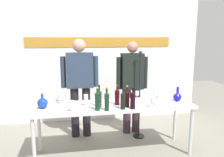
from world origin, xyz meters
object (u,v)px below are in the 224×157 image
at_px(wine_glass_left_1, 86,98).
at_px(wine_bottle_1, 117,96).
at_px(decanter_blue_left, 43,103).
at_px(decanter_blue_right, 177,97).
at_px(wine_bottle_2, 99,98).
at_px(wine_bottle_3, 97,100).
at_px(wine_bottle_0, 123,100).
at_px(wine_glass_right_2, 158,98).
at_px(wine_bottle_5, 107,101).
at_px(microphone_stand, 139,109).
at_px(presenter_left, 80,81).
at_px(presenter_right, 132,82).
at_px(wine_bottle_6, 133,100).
at_px(wine_glass_left_2, 72,104).
at_px(wine_glass_left_0, 60,97).
at_px(wine_glass_right_1, 152,100).
at_px(wine_glass_right_3, 137,93).
at_px(display_table, 114,109).
at_px(wine_glass_right_0, 155,93).
at_px(wine_bottle_4, 127,98).

bearing_deg(wine_glass_left_1, wine_bottle_1, -3.02).
distance_m(decanter_blue_left, wine_glass_left_1, 0.61).
relative_size(decanter_blue_right, wine_bottle_2, 0.71).
bearing_deg(wine_bottle_3, wine_glass_left_1, 121.68).
height_order(wine_bottle_0, wine_glass_right_2, wine_bottle_0).
xyz_separation_m(wine_bottle_5, microphone_stand, (0.69, 0.72, -0.40)).
xyz_separation_m(wine_bottle_3, microphone_stand, (0.81, 0.69, -0.40)).
bearing_deg(presenter_left, wine_glass_right_2, -37.19).
relative_size(presenter_right, wine_bottle_6, 5.37).
distance_m(wine_bottle_3, wine_glass_right_2, 0.91).
xyz_separation_m(wine_bottle_2, wine_bottle_6, (0.45, -0.18, -0.00)).
bearing_deg(wine_bottle_0, wine_glass_left_2, 179.13).
height_order(wine_glass_left_0, wine_glass_right_1, wine_glass_right_1).
relative_size(wine_glass_right_1, wine_glass_right_3, 1.03).
relative_size(display_table, wine_glass_left_0, 16.69).
bearing_deg(decanter_blue_right, wine_bottle_0, -165.57).
bearing_deg(wine_glass_right_1, microphone_stand, 87.46).
bearing_deg(wine_bottle_1, wine_glass_right_3, 28.31).
relative_size(wine_bottle_0, wine_glass_right_0, 2.13).
distance_m(decanter_blue_right, wine_glass_right_0, 0.34).
xyz_separation_m(wine_glass_left_2, wine_glass_right_0, (1.33, 0.39, -0.01)).
relative_size(wine_glass_right_2, microphone_stand, 0.10).
height_order(wine_bottle_1, microphone_stand, microphone_stand).
bearing_deg(wine_glass_right_2, display_table, 167.41).
bearing_deg(presenter_left, wine_glass_left_2, -99.26).
xyz_separation_m(wine_glass_left_0, wine_glass_right_0, (1.49, -0.01, -0.00)).
height_order(decanter_blue_right, wine_bottle_1, wine_bottle_1).
distance_m(presenter_right, wine_bottle_4, 0.89).
xyz_separation_m(wine_bottle_6, wine_glass_right_0, (0.49, 0.41, -0.04)).
height_order(presenter_right, wine_glass_right_1, presenter_right).
xyz_separation_m(wine_bottle_2, wine_glass_right_2, (0.86, -0.08, -0.02)).
relative_size(decanter_blue_left, wine_glass_right_0, 1.51).
bearing_deg(wine_bottle_4, wine_glass_right_1, -15.67).
bearing_deg(wine_glass_left_0, wine_glass_right_3, 0.00).
bearing_deg(wine_glass_right_0, decanter_blue_left, -174.62).
xyz_separation_m(wine_bottle_0, wine_glass_right_3, (0.33, 0.41, -0.02)).
relative_size(decanter_blue_right, wine_bottle_0, 0.77).
bearing_deg(decanter_blue_left, wine_bottle_6, -11.35).
distance_m(wine_bottle_5, wine_glass_left_2, 0.47).
bearing_deg(display_table, microphone_stand, 40.81).
relative_size(wine_bottle_0, wine_glass_right_1, 1.97).
bearing_deg(wine_glass_right_2, presenter_left, 142.81).
height_order(wine_bottle_4, wine_glass_right_1, wine_bottle_4).
relative_size(presenter_right, wine_glass_right_1, 11.25).
xyz_separation_m(wine_bottle_0, wine_bottle_1, (-0.04, 0.22, -0.00)).
xyz_separation_m(wine_bottle_4, wine_glass_right_2, (0.47, -0.00, -0.02)).
relative_size(presenter_right, wine_bottle_5, 5.15).
bearing_deg(decanter_blue_right, wine_glass_right_0, 151.50).
distance_m(wine_bottle_6, wine_glass_left_2, 0.84).
bearing_deg(wine_bottle_0, wine_glass_right_1, -1.05).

